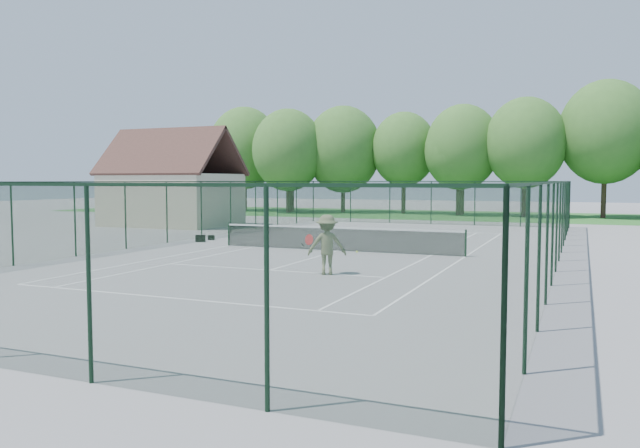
# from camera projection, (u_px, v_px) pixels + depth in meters

# --- Properties ---
(ground) EXTENTS (140.00, 140.00, 0.00)m
(ground) POSITION_uv_depth(u_px,v_px,m) (338.00, 251.00, 27.13)
(ground) COLOR gray
(ground) RESTS_ON ground
(grass_far) EXTENTS (80.00, 16.00, 0.01)m
(grass_far) POSITION_uv_depth(u_px,v_px,m) (462.00, 215.00, 54.70)
(grass_far) COLOR #2E722B
(grass_far) RESTS_ON ground
(court_lines) EXTENTS (11.05, 23.85, 0.01)m
(court_lines) POSITION_uv_depth(u_px,v_px,m) (338.00, 251.00, 27.13)
(court_lines) COLOR white
(court_lines) RESTS_ON ground
(tennis_net) EXTENTS (11.08, 0.08, 1.10)m
(tennis_net) POSITION_uv_depth(u_px,v_px,m) (338.00, 238.00, 27.09)
(tennis_net) COLOR black
(tennis_net) RESTS_ON ground
(fence_enclosure) EXTENTS (18.05, 36.05, 3.02)m
(fence_enclosure) POSITION_uv_depth(u_px,v_px,m) (338.00, 215.00, 27.02)
(fence_enclosure) COLOR #15331B
(fence_enclosure) RESTS_ON ground
(utility_building) EXTENTS (8.60, 6.27, 6.63)m
(utility_building) POSITION_uv_depth(u_px,v_px,m) (172.00, 180.00, 42.31)
(utility_building) COLOR beige
(utility_building) RESTS_ON ground
(tree_line_far) EXTENTS (39.40, 6.40, 9.70)m
(tree_line_far) POSITION_uv_depth(u_px,v_px,m) (463.00, 147.00, 54.28)
(tree_line_far) COLOR #3F2B1F
(tree_line_far) RESTS_ON ground
(sports_bag_a) EXTENTS (0.51, 0.40, 0.36)m
(sports_bag_a) POSITION_uv_depth(u_px,v_px,m) (200.00, 238.00, 31.02)
(sports_bag_a) COLOR black
(sports_bag_a) RESTS_ON ground
(sports_bag_b) EXTENTS (0.37, 0.30, 0.25)m
(sports_bag_b) POSITION_uv_depth(u_px,v_px,m) (211.00, 238.00, 32.03)
(sports_bag_b) COLOR black
(sports_bag_b) RESTS_ON ground
(tennis_player) EXTENTS (1.78, 1.15, 1.95)m
(tennis_player) POSITION_uv_depth(u_px,v_px,m) (327.00, 245.00, 20.25)
(tennis_player) COLOR #5D6042
(tennis_player) RESTS_ON ground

